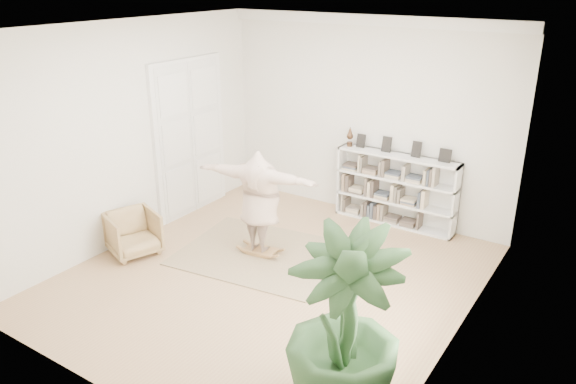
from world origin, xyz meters
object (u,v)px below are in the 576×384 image
object	(u,v)px
armchair	(133,233)
rocker_board	(261,250)
bookshelf	(396,190)
person	(260,199)
houseplant	(344,327)

from	to	relation	value
armchair	rocker_board	distance (m)	2.06
bookshelf	person	distance (m)	2.68
bookshelf	armchair	bearing A→B (deg)	-131.93
bookshelf	houseplant	world-z (taller)	houseplant
armchair	rocker_board	size ratio (longest dim) A/B	1.39
bookshelf	rocker_board	bearing A→B (deg)	-119.40
armchair	person	distance (m)	2.13
bookshelf	armchair	size ratio (longest dim) A/B	2.87
bookshelf	person	size ratio (longest dim) A/B	1.08
bookshelf	armchair	xyz separation A→B (m)	(-3.04, -3.39, -0.29)
person	houseplant	distance (m)	3.61
person	houseplant	bearing A→B (deg)	131.86
houseplant	armchair	bearing A→B (deg)	163.87
armchair	person	size ratio (longest dim) A/B	0.38
rocker_board	armchair	bearing A→B (deg)	-155.57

